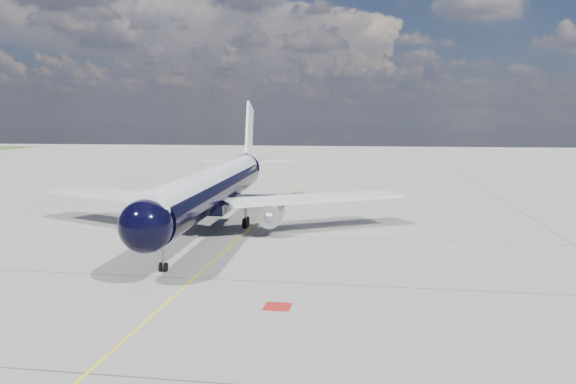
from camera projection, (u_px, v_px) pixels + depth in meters
ground at (278, 204)px, 73.61m from camera, size 320.00×320.00×0.00m
taxiway_centerline at (271, 210)px, 68.71m from camera, size 0.16×160.00×0.01m
red_marking at (278, 307)px, 33.38m from camera, size 1.60×1.60×0.01m
main_airliner at (216, 187)px, 57.40m from camera, size 38.53×46.93×13.56m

